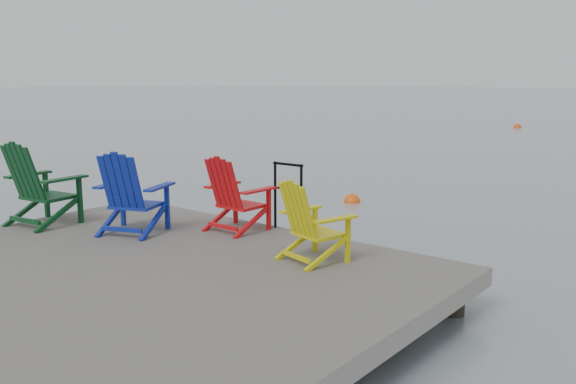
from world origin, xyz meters
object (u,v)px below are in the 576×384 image
Objects in this scene: chair_blue at (130,193)px; buoy_a at (352,202)px; chair_yellow at (310,221)px; chair_red at (235,194)px; buoy_b at (517,128)px; chair_green at (39,184)px; handrail at (288,190)px.

chair_blue reaches higher than buoy_a.
chair_yellow is at bearing -12.28° from chair_blue.
chair_blue is 1.08× the size of chair_red.
chair_yellow is 28.15m from buoy_b.
chair_yellow is 2.22× the size of buoy_b.
chair_yellow is at bearing 6.17° from chair_green.
chair_red is 1.10× the size of chair_yellow.
buoy_b is at bearing 118.58° from chair_yellow.
chair_yellow is at bearing -61.87° from buoy_a.
chair_yellow is (3.92, 0.94, -0.12)m from chair_green.
chair_red is at bearing 24.33° from chair_green.
chair_green is 6.33m from buoy_a.
handrail is at bearing -68.20° from buoy_a.
chair_green is at bearing 177.32° from chair_blue.
chair_blue is at bearing -87.76° from buoy_a.
chair_red reaches higher than buoy_a.
buoy_b is at bearing 100.09° from buoy_a.
buoy_b is (-6.71, 27.32, -0.95)m from chair_yellow.
handrail is 2.22× the size of buoy_b.
buoy_a is at bearing 111.80° from handrail.
chair_red is 1.68m from chair_yellow.
buoy_b is at bearing 102.06° from handrail.
chair_green is 1.26× the size of chair_yellow.
buoy_a is (-1.17, 4.71, -1.00)m from chair_red.
handrail is at bearing 26.66° from chair_green.
chair_red is (0.95, 0.94, -0.04)m from chair_blue.
buoy_a is at bearing 105.33° from chair_red.
buoy_a is (-0.22, 5.65, -1.04)m from chair_blue.
chair_green is 1.15× the size of chair_red.
chair_blue is 2.60m from chair_yellow.
handrail is 1.00× the size of chair_yellow.
chair_blue is (-1.47, -1.42, -0.00)m from handrail.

